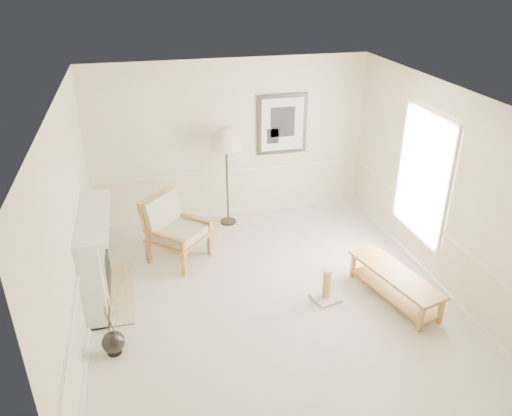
# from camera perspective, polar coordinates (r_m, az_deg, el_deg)

# --- Properties ---
(ground) EXTENTS (5.50, 5.50, 0.00)m
(ground) POSITION_cam_1_polar(r_m,az_deg,el_deg) (7.30, 1.51, -10.18)
(ground) COLOR silver
(ground) RESTS_ON ground
(room) EXTENTS (5.04, 5.54, 2.92)m
(room) POSITION_cam_1_polar(r_m,az_deg,el_deg) (6.46, 2.71, 3.78)
(room) COLOR beige
(room) RESTS_ON ground
(fireplace) EXTENTS (0.64, 1.64, 1.31)m
(fireplace) POSITION_cam_1_polar(r_m,az_deg,el_deg) (7.31, -17.85, -5.52)
(fireplace) COLOR white
(fireplace) RESTS_ON ground
(floor_vase) EXTENTS (0.28, 0.28, 0.83)m
(floor_vase) POSITION_cam_1_polar(r_m,az_deg,el_deg) (6.57, -16.00, -14.60)
(floor_vase) COLOR black
(floor_vase) RESTS_ON ground
(armchair) EXTENTS (1.16, 1.16, 1.05)m
(armchair) POSITION_cam_1_polar(r_m,az_deg,el_deg) (8.04, -9.58, -2.03)
(armchair) COLOR #A67135
(armchair) RESTS_ON ground
(floor_lamp) EXTENTS (0.74, 0.74, 1.80)m
(floor_lamp) POSITION_cam_1_polar(r_m,az_deg,el_deg) (8.63, -3.44, 7.63)
(floor_lamp) COLOR black
(floor_lamp) RESTS_ON ground
(bench) EXTENTS (0.83, 1.61, 0.44)m
(bench) POSITION_cam_1_polar(r_m,az_deg,el_deg) (7.37, 15.57, -8.07)
(bench) COLOR #A67135
(bench) RESTS_ON ground
(scratching_post) EXTENTS (0.43, 0.43, 0.50)m
(scratching_post) POSITION_cam_1_polar(r_m,az_deg,el_deg) (7.24, 8.05, -9.28)
(scratching_post) COLOR silver
(scratching_post) RESTS_ON ground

